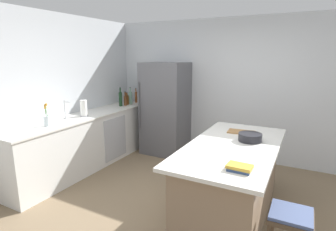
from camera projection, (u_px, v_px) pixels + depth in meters
ground_plane at (182, 214)px, 3.34m from camera, size 7.20×7.20×0.00m
wall_rear at (233, 90)px, 5.00m from camera, size 6.00×0.10×2.60m
wall_left at (40, 97)px, 4.17m from camera, size 0.10×6.00×2.60m
counter_run_left at (88, 141)px, 4.70m from camera, size 0.64×3.06×0.93m
kitchen_island at (231, 180)px, 3.22m from camera, size 0.98×2.00×0.91m
refrigerator at (165, 109)px, 5.30m from camera, size 0.83×0.73×1.80m
bar_stool at (290, 224)px, 2.31m from camera, size 0.36×0.36×0.62m
sink_faucet at (66, 109)px, 4.25m from camera, size 0.15×0.05×0.30m
flower_vase at (47, 119)px, 3.84m from camera, size 0.09×0.09×0.34m
paper_towel_roll at (84, 108)px, 4.46m from camera, size 0.14×0.14×0.31m
vinegar_bottle at (136, 97)px, 5.76m from camera, size 0.05×0.05×0.31m
olive_oil_bottle at (130, 97)px, 5.72m from camera, size 0.06×0.06×0.32m
gin_bottle at (130, 98)px, 5.59m from camera, size 0.08×0.08×0.35m
whiskey_bottle at (127, 100)px, 5.53m from camera, size 0.08×0.08×0.25m
syrup_bottle at (125, 100)px, 5.43m from camera, size 0.07×0.07×0.28m
wine_bottle at (120, 99)px, 5.36m from camera, size 0.07×0.07×0.38m
cookbook_stack at (240, 168)px, 2.42m from camera, size 0.23×0.16×0.05m
mixing_bowl at (250, 137)px, 3.25m from camera, size 0.28×0.28×0.10m
cutting_board at (241, 132)px, 3.61m from camera, size 0.37×0.23×0.02m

